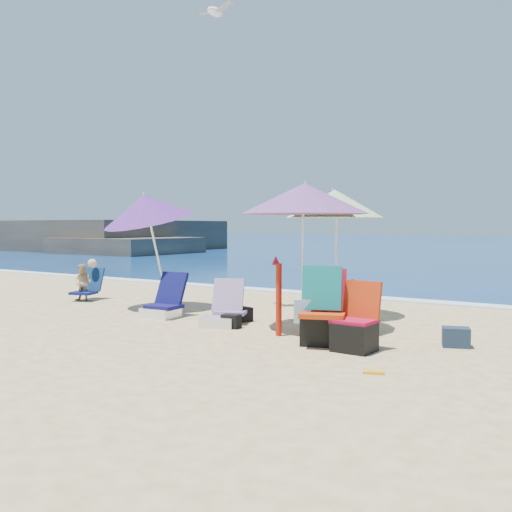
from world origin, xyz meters
The scene contains 19 objects.
ground centered at (0.00, 0.00, 0.00)m, with size 120.00×120.00×0.00m.
foam centered at (0.00, 5.10, 0.02)m, with size 120.00×0.50×0.04m.
headland centered at (-27.29, 19.73, 0.57)m, with size 20.50×11.50×2.60m.
umbrella_turquoise centered at (0.56, 1.03, 2.00)m, with size 2.15×2.15×2.27m.
umbrella_striped centered at (0.39, 2.43, 1.97)m, with size 2.06×2.06×2.25m.
umbrella_blue centered at (-2.98, 1.28, 1.92)m, with size 2.04×2.09×2.35m.
furled_umbrella centered at (0.52, 0.35, 0.63)m, with size 0.18×0.13×1.16m.
chair_navy centered at (-2.02, 0.70, 0.20)m, with size 0.65×0.74×0.77m.
chair_rainbow centered at (-0.69, 0.63, 0.19)m, with size 0.73×0.99×0.72m.
camp_chair_left centered at (1.87, 0.02, 0.26)m, with size 0.53×0.54×0.88m.
camp_chair_right centered at (1.34, 0.13, 0.38)m, with size 0.79×0.84×1.06m.
person_center centered at (1.51, 0.58, 0.41)m, with size 0.59×0.49×0.85m.
person_left centered at (-4.94, 1.42, 0.40)m, with size 0.68×0.83×0.87m.
bag_black_a centered at (-0.66, 1.11, 0.12)m, with size 0.38×0.33×0.23m.
bag_tan centered at (0.71, 1.17, 0.11)m, with size 0.26×0.19×0.22m.
bag_navy_b centered at (2.86, 0.98, 0.13)m, with size 0.41×0.36×0.26m.
bag_black_b centered at (-0.41, 0.47, 0.11)m, with size 0.30×0.22×0.21m.
orange_item centered at (2.50, -0.93, 0.02)m, with size 0.25×0.18×0.03m.
seagull centered at (-1.82, 1.93, 5.53)m, with size 0.90×0.43×0.15m.
Camera 1 is at (4.87, -6.76, 1.59)m, focal length 40.84 mm.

